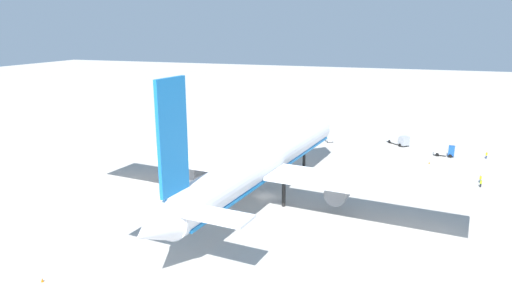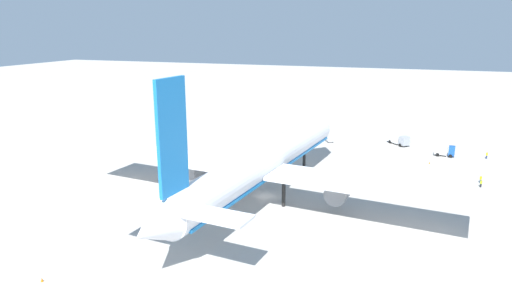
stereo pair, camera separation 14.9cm
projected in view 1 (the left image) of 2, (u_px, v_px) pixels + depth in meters
name	position (u px, v px, depth m)	size (l,w,h in m)	color
ground_plane	(265.00, 196.00, 89.14)	(600.00, 600.00, 0.00)	#ADA8A0
airliner	(262.00, 163.00, 86.05)	(73.19, 74.64, 25.75)	white
service_truck_1	(445.00, 151.00, 116.57)	(2.75, 4.95, 2.76)	#194CA5
service_truck_2	(398.00, 140.00, 127.81)	(6.49, 6.28, 2.83)	#999EA5
baggage_cart_0	(329.00, 139.00, 131.05)	(3.12, 2.46, 1.30)	gray
baggage_cart_1	(163.00, 137.00, 134.76)	(1.97, 3.01, 1.19)	#595B60
ground_worker_0	(480.00, 179.00, 96.64)	(0.56, 0.56, 1.64)	navy
ground_worker_3	(481.00, 183.00, 94.07)	(0.42, 0.42, 1.61)	black
ground_worker_4	(486.00, 155.00, 114.40)	(0.57, 0.57, 1.73)	navy
traffic_cone_0	(184.00, 146.00, 126.10)	(0.36, 0.36, 0.55)	orange
traffic_cone_2	(429.00, 163.00, 110.20)	(0.36, 0.36, 0.55)	orange
traffic_cone_3	(42.00, 280.00, 59.22)	(0.36, 0.36, 0.55)	orange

